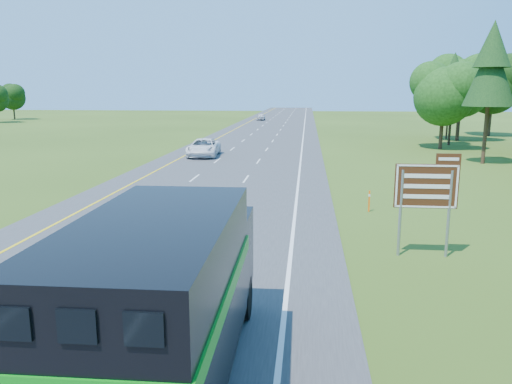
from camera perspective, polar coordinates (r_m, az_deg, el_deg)
road at (r=55.71m, az=-0.39°, el=5.25°), size 15.00×260.00×0.04m
lane_markings at (r=55.71m, az=-0.39°, el=5.28°), size 11.15×260.00×0.01m
horse_truck at (r=10.21m, az=-10.18°, el=-11.80°), size 2.86×8.67×3.82m
white_suv at (r=47.21m, az=-6.01°, el=5.08°), size 3.08×6.04×1.63m
far_car at (r=105.06m, az=0.57°, el=8.59°), size 1.71×4.12×1.39m
exit_sign at (r=19.25m, az=18.99°, el=0.19°), size 2.29×0.11×3.88m
delineator at (r=26.12m, az=12.80°, el=-0.93°), size 0.09×0.05×1.10m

